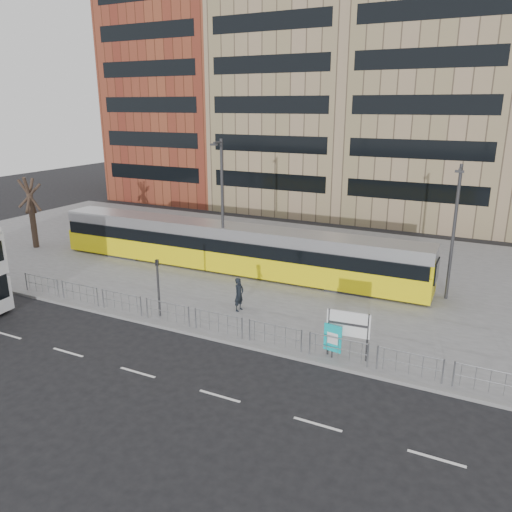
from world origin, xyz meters
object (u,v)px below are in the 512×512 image
at_px(ad_panel, 333,339).
at_px(lamp_post_east, 454,228).
at_px(tram, 230,248).
at_px(bare_tree, 27,175).
at_px(station_sign, 348,326).
at_px(traffic_light_west, 158,280).
at_px(pedestrian, 239,294).
at_px(lamp_post_west, 222,203).

height_order(ad_panel, lamp_post_east, lamp_post_east).
xyz_separation_m(tram, bare_tree, (-16.27, -1.91, 4.09)).
bearing_deg(station_sign, bare_tree, 161.08).
distance_m(ad_panel, traffic_light_west, 9.60).
xyz_separation_m(station_sign, ad_panel, (-0.58, -0.29, -0.60)).
distance_m(station_sign, pedestrian, 7.21).
bearing_deg(station_sign, pedestrian, 153.99).
relative_size(station_sign, bare_tree, 0.28).
bearing_deg(lamp_post_east, pedestrian, -145.53).
relative_size(pedestrian, bare_tree, 0.24).
bearing_deg(ad_panel, station_sign, 34.79).
height_order(ad_panel, pedestrian, pedestrian).
relative_size(tram, station_sign, 12.02).
bearing_deg(pedestrian, station_sign, -104.62).
distance_m(pedestrian, lamp_post_west, 7.40).
relative_size(traffic_light_west, bare_tree, 0.40).
bearing_deg(tram, pedestrian, -57.72).
xyz_separation_m(station_sign, traffic_light_west, (-10.12, 0.03, 0.47)).
bearing_deg(lamp_post_west, tram, 87.85).
bearing_deg(lamp_post_east, traffic_light_west, -145.02).
xyz_separation_m(traffic_light_west, lamp_post_west, (-0.50, 7.52, 2.74)).
height_order(pedestrian, lamp_post_west, lamp_post_west).
height_order(station_sign, bare_tree, bare_tree).
height_order(pedestrian, lamp_post_east, lamp_post_east).
bearing_deg(traffic_light_west, bare_tree, 147.93).
xyz_separation_m(lamp_post_west, lamp_post_east, (13.71, 1.73, -0.52)).
xyz_separation_m(pedestrian, lamp_post_east, (9.82, 6.74, 3.28)).
bearing_deg(ad_panel, lamp_post_west, 150.51).
height_order(traffic_light_west, bare_tree, bare_tree).
height_order(station_sign, ad_panel, station_sign).
distance_m(lamp_post_east, bare_tree, 30.11).
distance_m(station_sign, lamp_post_west, 13.42).
bearing_deg(lamp_post_west, lamp_post_east, 7.17).
bearing_deg(pedestrian, ad_panel, -108.63).
xyz_separation_m(station_sign, lamp_post_west, (-10.62, 7.55, 3.20)).
height_order(station_sign, lamp_post_west, lamp_post_west).
distance_m(station_sign, ad_panel, 0.88).
xyz_separation_m(tram, traffic_light_west, (0.46, -8.37, 0.43)).
height_order(lamp_post_west, bare_tree, lamp_post_west).
relative_size(station_sign, traffic_light_west, 0.70).
distance_m(ad_panel, lamp_post_east, 10.76).
height_order(tram, bare_tree, bare_tree).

